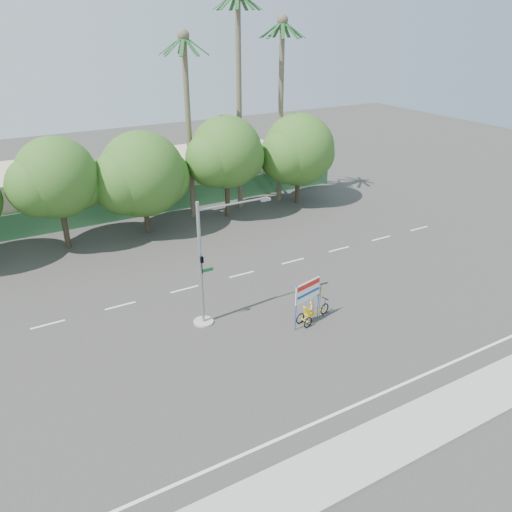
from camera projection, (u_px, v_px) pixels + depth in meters
ground at (281, 347)px, 25.39m from camera, size 120.00×120.00×0.00m
sidewalk_near at (383, 445)px, 19.47m from camera, size 50.00×2.40×0.12m
fence at (145, 204)px, 41.85m from camera, size 38.00×0.08×2.00m
building_left at (7, 197)px, 40.51m from camera, size 12.00×8.00×4.00m
building_right at (209, 170)px, 48.59m from camera, size 14.00×8.00×3.60m
tree_left at (56, 180)px, 34.22m from camera, size 6.66×5.60×8.07m
tree_center at (142, 177)px, 37.14m from camera, size 7.62×6.40×7.85m
tree_right at (226, 155)px, 39.92m from camera, size 6.90×5.80×8.36m
tree_far_right at (298, 152)px, 43.28m from camera, size 7.38×6.20×7.94m
palm_tall at (239, 83)px, 39.76m from camera, size 3.73×3.79×17.45m
palm_mid at (281, 94)px, 41.99m from camera, size 3.73×3.79×15.45m
palm_short at (187, 108)px, 38.45m from camera, size 3.73×3.79×14.45m
traffic_signal at (207, 274)px, 26.28m from camera, size 4.72×1.10×7.00m
trike_billboard at (311, 304)px, 27.01m from camera, size 2.75×1.01×2.76m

